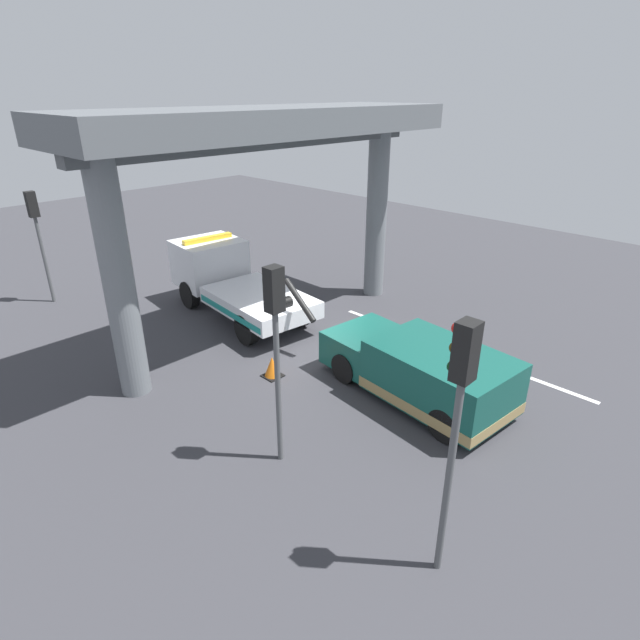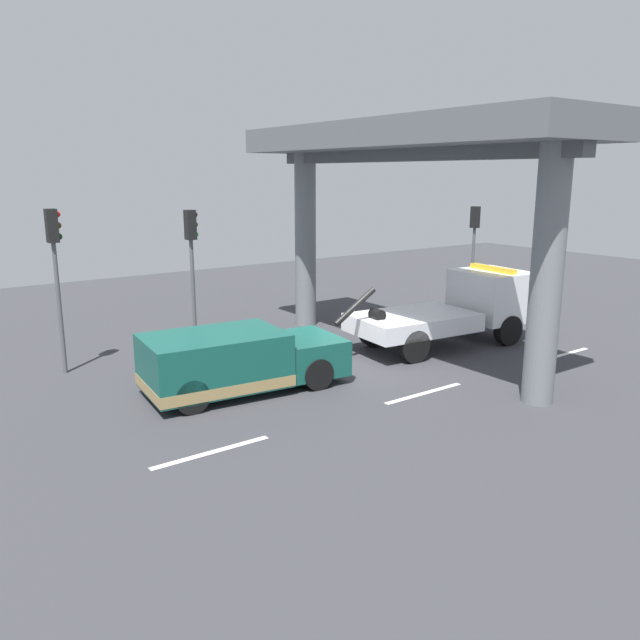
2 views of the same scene
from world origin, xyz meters
name	(u,v)px [view 1 (image 1 of 2)]	position (x,y,z in m)	size (l,w,h in m)	color
ground_plane	(317,352)	(0.00, 0.00, -0.05)	(60.00, 40.00, 0.10)	#38383D
lane_stripe_west	(549,385)	(-6.00, -3.00, 0.00)	(2.60, 0.16, 0.01)	silver
lane_stripe_mid	(377,321)	(0.00, -3.00, 0.00)	(2.60, 0.16, 0.01)	silver
lane_stripe_east	(266,280)	(6.00, -3.00, 0.00)	(2.60, 0.16, 0.01)	silver
tow_truck_white	(229,279)	(4.49, -0.08, 1.20)	(7.34, 2.98, 2.46)	white
towed_van_green	(422,371)	(-3.79, 0.01, 0.78)	(5.39, 2.68, 1.58)	#145147
overpass_structure	(271,145)	(1.85, 0.00, 5.95)	(3.60, 12.07, 6.95)	slate
traffic_light_near	(458,401)	(-6.98, 4.18, 3.33)	(0.39, 0.32, 4.58)	#515456
traffic_light_far	(275,325)	(-2.98, 4.18, 3.22)	(0.39, 0.32, 4.42)	#515456
traffic_light_mid	(36,223)	(10.02, 4.18, 3.03)	(0.39, 0.32, 4.14)	#515456
traffic_cone_orange	(272,367)	(-0.21, 2.00, 0.29)	(0.51, 0.51, 0.61)	orange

